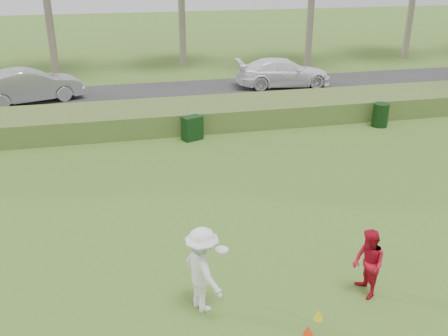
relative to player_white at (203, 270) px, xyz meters
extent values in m
plane|color=#3E6622|center=(1.42, 0.19, -0.94)|extent=(120.00, 120.00, 0.00)
cube|color=#486528|center=(1.42, 12.19, -0.49)|extent=(80.00, 3.00, 0.90)
cube|color=#2D2D2D|center=(1.42, 17.19, -0.91)|extent=(80.00, 6.00, 0.06)
imported|color=white|center=(0.00, 0.00, 0.00)|extent=(1.09, 1.38, 1.87)
cylinder|color=white|center=(0.40, 0.00, 0.42)|extent=(0.27, 0.27, 0.03)
imported|color=#B80F28|center=(3.50, -0.35, -0.16)|extent=(0.60, 0.77, 1.56)
cone|color=#FF390D|center=(1.82, -1.28, -0.83)|extent=(0.20, 0.20, 0.22)
cone|color=yellow|center=(2.20, -0.89, -0.83)|extent=(0.20, 0.20, 0.22)
cube|color=black|center=(1.55, 10.29, -0.46)|extent=(0.90, 0.74, 0.96)
cylinder|color=black|center=(9.70, 10.14, -0.43)|extent=(0.68, 0.68, 1.01)
imported|color=#B5B5B9|center=(-5.35, 17.40, -0.05)|extent=(5.32, 3.34, 1.65)
imported|color=white|center=(7.96, 17.73, -0.12)|extent=(5.36, 2.46, 1.52)
camera|label=1|loc=(-1.50, -8.33, 5.84)|focal=40.00mm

